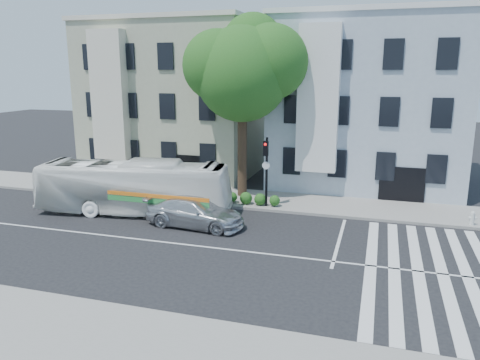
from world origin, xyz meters
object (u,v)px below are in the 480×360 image
at_px(sedan, 195,212).
at_px(fire_hydrant, 472,218).
at_px(bus, 134,187).
at_px(traffic_signal, 266,163).

relative_size(sedan, fire_hydrant, 7.02).
distance_m(bus, fire_hydrant, 17.69).
bearing_deg(fire_hydrant, bus, -171.29).
distance_m(traffic_signal, fire_hydrant, 10.91).
distance_m(bus, sedan, 4.29).
height_order(sedan, fire_hydrant, sedan).
distance_m(sedan, traffic_signal, 5.17).
bearing_deg(bus, traffic_signal, -75.91).
bearing_deg(traffic_signal, fire_hydrant, -2.15).
distance_m(sedan, fire_hydrant, 13.92).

